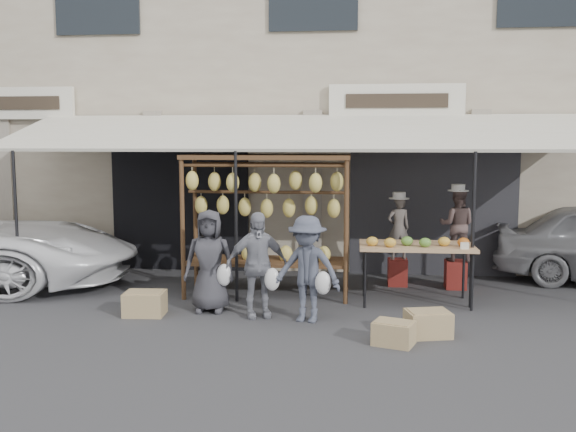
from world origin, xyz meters
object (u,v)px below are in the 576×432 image
(customer_right, at_px, (307,269))
(crate_near_b, at_px, (428,324))
(vendor_left, at_px, (398,228))
(vendor_right, at_px, (457,225))
(crate_far, at_px, (145,304))
(banana_rack, at_px, (266,198))
(crate_near_a, at_px, (394,333))
(customer_left, at_px, (210,261))
(produce_table, at_px, (416,247))
(customer_mid, at_px, (257,265))

(customer_right, relative_size, crate_near_b, 2.72)
(vendor_left, bearing_deg, vendor_right, 158.57)
(customer_right, distance_m, crate_far, 2.37)
(banana_rack, relative_size, vendor_left, 2.44)
(crate_near_b, bearing_deg, vendor_left, 94.04)
(banana_rack, relative_size, vendor_right, 2.18)
(vendor_right, distance_m, crate_near_a, 3.43)
(crate_near_b, bearing_deg, crate_far, 171.55)
(customer_left, relative_size, crate_near_a, 3.14)
(produce_table, xyz_separation_m, crate_near_b, (0.01, -1.62, -0.71))
(vendor_left, height_order, crate_far, vendor_left)
(crate_far, bearing_deg, crate_near_b, -8.45)
(customer_right, height_order, crate_near_a, customer_right)
(vendor_left, height_order, customer_left, vendor_left)
(banana_rack, distance_m, crate_near_b, 3.28)
(customer_right, bearing_deg, crate_near_b, -4.04)
(vendor_right, bearing_deg, banana_rack, 26.08)
(crate_near_a, distance_m, crate_near_b, 0.59)
(vendor_right, relative_size, crate_near_b, 2.24)
(produce_table, relative_size, vendor_right, 1.42)
(produce_table, relative_size, crate_near_b, 3.18)
(customer_right, distance_m, crate_near_b, 1.74)
(customer_left, bearing_deg, crate_far, -163.11)
(vendor_left, height_order, customer_right, vendor_left)
(crate_near_a, bearing_deg, produce_table, 77.58)
(vendor_left, bearing_deg, crate_far, 17.49)
(customer_left, xyz_separation_m, crate_near_b, (3.00, -0.87, -0.58))
(crate_near_a, bearing_deg, vendor_left, 85.52)
(customer_mid, height_order, customer_right, customer_mid)
(banana_rack, bearing_deg, customer_right, -61.23)
(customer_right, distance_m, crate_near_a, 1.55)
(vendor_left, xyz_separation_m, crate_near_a, (-0.25, -3.21, -0.84))
(customer_mid, bearing_deg, crate_near_a, -48.88)
(banana_rack, height_order, crate_near_a, banana_rack)
(vendor_right, bearing_deg, customer_right, 54.12)
(vendor_right, relative_size, crate_near_a, 2.54)
(customer_left, bearing_deg, produce_table, 12.18)
(vendor_left, distance_m, customer_left, 3.42)
(vendor_left, distance_m, crate_near_b, 2.94)
(banana_rack, relative_size, customer_left, 1.76)
(vendor_right, xyz_separation_m, customer_right, (-2.32, -2.19, -0.34))
(produce_table, bearing_deg, crate_near_b, -89.72)
(vendor_right, height_order, crate_near_a, vendor_right)
(produce_table, distance_m, vendor_left, 1.22)
(customer_left, height_order, crate_near_b, customer_left)
(produce_table, distance_m, customer_mid, 2.47)
(vendor_right, bearing_deg, produce_table, 65.65)
(produce_table, xyz_separation_m, customer_left, (-2.99, -0.75, -0.13))
(vendor_left, xyz_separation_m, crate_near_b, (0.20, -2.82, -0.83))
(vendor_left, xyz_separation_m, crate_far, (-3.67, -2.24, -0.82))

